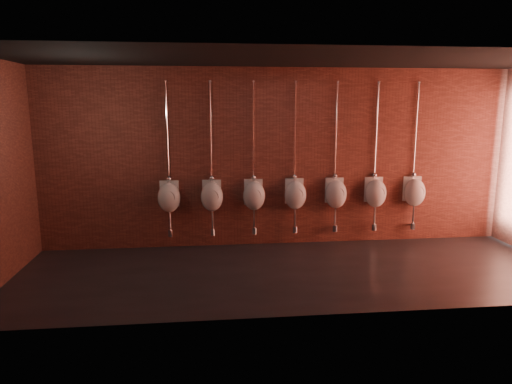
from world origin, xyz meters
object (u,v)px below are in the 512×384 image
(urinal_2, at_px, (254,195))
(urinal_6, at_px, (414,192))
(urinal_5, at_px, (375,193))
(urinal_1, at_px, (212,196))
(urinal_4, at_px, (336,193))
(urinal_3, at_px, (295,194))
(urinal_0, at_px, (169,197))

(urinal_2, xyz_separation_m, urinal_6, (3.01, 0.00, 0.00))
(urinal_2, distance_m, urinal_5, 2.26)
(urinal_1, xyz_separation_m, urinal_2, (0.75, 0.00, 0.00))
(urinal_1, bearing_deg, urinal_4, 0.00)
(urinal_3, bearing_deg, urinal_1, 180.00)
(urinal_3, height_order, urinal_4, same)
(urinal_1, xyz_separation_m, urinal_6, (3.76, 0.00, 0.00))
(urinal_2, bearing_deg, urinal_6, 0.00)
(urinal_0, height_order, urinal_2, same)
(urinal_3, distance_m, urinal_5, 1.51)
(urinal_0, xyz_separation_m, urinal_1, (0.75, 0.00, 0.00))
(urinal_1, relative_size, urinal_6, 1.00)
(urinal_0, height_order, urinal_3, same)
(urinal_1, relative_size, urinal_5, 1.00)
(urinal_5, xyz_separation_m, urinal_6, (0.75, 0.00, 0.00))
(urinal_5, bearing_deg, urinal_6, 0.00)
(urinal_3, bearing_deg, urinal_4, 0.00)
(urinal_2, xyz_separation_m, urinal_4, (1.51, 0.00, 0.00))
(urinal_6, bearing_deg, urinal_4, 180.00)
(urinal_0, relative_size, urinal_6, 1.00)
(urinal_4, distance_m, urinal_5, 0.75)
(urinal_2, bearing_deg, urinal_4, 0.00)
(urinal_1, distance_m, urinal_4, 2.26)
(urinal_1, xyz_separation_m, urinal_3, (1.51, 0.00, 0.00))
(urinal_1, bearing_deg, urinal_0, 180.00)
(urinal_4, bearing_deg, urinal_3, 180.00)
(urinal_0, xyz_separation_m, urinal_5, (3.76, 0.00, 0.00))
(urinal_4, xyz_separation_m, urinal_5, (0.75, 0.00, 0.00))
(urinal_0, bearing_deg, urinal_1, 0.00)
(urinal_5, relative_size, urinal_6, 1.00)
(urinal_0, distance_m, urinal_5, 3.76)
(urinal_0, xyz_separation_m, urinal_6, (4.52, 0.00, 0.00))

